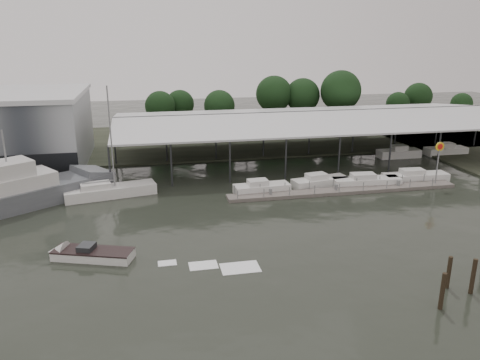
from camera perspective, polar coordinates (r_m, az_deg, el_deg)
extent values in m
plane|color=#242921|center=(43.41, -0.52, -6.94)|extent=(200.00, 200.00, 0.00)
cube|color=#3B4030|center=(83.14, -6.11, 4.82)|extent=(140.00, 30.00, 0.30)
cube|color=#2B2D30|center=(72.11, 8.58, 8.22)|extent=(58.00, 0.40, 0.30)
cylinder|color=#2B2D30|center=(57.56, -15.58, 1.43)|extent=(0.24, 0.24, 5.50)
cylinder|color=#2B2D30|center=(79.94, -14.62, 5.81)|extent=(0.24, 0.24, 5.50)
cylinder|color=#2B2D30|center=(96.13, 22.65, 6.88)|extent=(0.24, 0.24, 5.50)
cube|color=slate|center=(56.64, 12.54, -1.29)|extent=(28.00, 2.00, 0.40)
cylinder|color=gray|center=(51.79, -0.29, -1.92)|extent=(0.10, 0.10, 1.20)
cylinder|color=gray|center=(63.50, 23.04, 0.29)|extent=(0.10, 0.10, 1.20)
cube|color=gray|center=(56.09, 11.64, -0.88)|extent=(0.30, 0.30, 0.70)
cylinder|color=gray|center=(61.79, 22.92, 1.51)|extent=(0.16, 0.16, 5.00)
cylinder|color=yellow|center=(61.22, 23.19, 3.77)|extent=(1.10, 0.12, 1.10)
cylinder|color=red|center=(61.17, 23.22, 3.75)|extent=(0.70, 0.05, 0.70)
cube|color=gray|center=(105.84, 25.04, 7.01)|extent=(10.00, 8.00, 4.00)
cube|color=#595D62|center=(56.02, -24.94, -1.98)|extent=(18.44, 14.88, 2.40)
cube|color=#595D62|center=(59.00, -17.59, 0.77)|extent=(5.67, 5.97, 1.88)
cube|color=silver|center=(55.14, -26.26, -0.49)|extent=(9.69, 8.47, 1.80)
cube|color=silver|center=(54.70, -26.49, 1.21)|extent=(5.75, 5.49, 1.61)
cylinder|color=gray|center=(54.17, -26.82, 3.65)|extent=(0.18, 0.18, 3.50)
cube|color=silver|center=(55.91, -15.46, -1.43)|extent=(10.52, 4.58, 1.40)
cube|color=silver|center=(55.48, -17.20, -0.75)|extent=(3.56, 2.41, 0.80)
cylinder|color=gray|center=(54.37, -15.45, 4.91)|extent=(0.16, 0.16, 11.67)
cylinder|color=gray|center=(55.36, -16.93, -0.22)|extent=(3.45, 0.82, 0.12)
cube|color=silver|center=(41.10, -17.45, -8.70)|extent=(6.89, 4.06, 0.90)
cone|color=silver|center=(42.52, -21.45, -8.23)|extent=(2.17, 2.41, 2.00)
cube|color=black|center=(40.93, -17.50, -8.19)|extent=(6.91, 4.12, 0.12)
cube|color=#2B2D30|center=(41.05, -18.20, -7.80)|extent=(1.59, 1.72, 0.50)
cube|color=white|center=(39.11, -8.86, -9.98)|extent=(2.30, 1.50, 0.04)
cube|color=white|center=(38.42, -4.50, -10.34)|extent=(3.10, 2.00, 0.04)
cube|color=white|center=(37.95, 0.02, -10.65)|extent=(3.90, 2.50, 0.04)
cube|color=silver|center=(55.08, 2.67, -1.08)|extent=(6.70, 2.59, 1.10)
cube|color=silver|center=(54.72, 2.18, -0.32)|extent=(2.39, 1.74, 0.70)
cube|color=silver|center=(58.29, 9.73, -0.29)|extent=(7.39, 3.48, 1.10)
cube|color=silver|center=(57.88, 9.31, 0.44)|extent=(2.74, 2.04, 0.70)
cube|color=silver|center=(59.58, 15.15, -0.26)|extent=(8.44, 2.78, 1.10)
cube|color=silver|center=(59.14, 14.78, 0.45)|extent=(3.01, 1.81, 0.70)
cube|color=silver|center=(63.42, 20.58, 0.27)|extent=(8.38, 2.59, 1.10)
cube|color=silver|center=(62.94, 20.26, 0.95)|extent=(2.97, 1.74, 0.70)
cylinder|color=#2F2617|center=(37.92, 26.48, -10.88)|extent=(0.32, 0.32, 3.30)
cylinder|color=#2F2617|center=(35.10, 23.39, -12.77)|extent=(0.32, 0.32, 3.29)
cylinder|color=#2F2617|center=(38.02, 24.05, -10.64)|extent=(0.32, 0.32, 3.10)
cylinder|color=#2F2215|center=(88.14, -9.60, 6.61)|extent=(0.50, 0.50, 3.92)
sphere|color=#1D3E19|center=(87.57, -9.71, 8.88)|extent=(5.49, 5.49, 5.49)
cylinder|color=#2F2215|center=(91.34, -7.24, 7.05)|extent=(0.50, 0.50, 3.81)
sphere|color=#1D3E19|center=(90.80, -7.32, 9.18)|extent=(5.33, 5.33, 5.33)
cylinder|color=#2F2215|center=(86.70, -2.50, 6.69)|extent=(0.50, 0.50, 4.01)
sphere|color=#1D3E19|center=(86.12, -2.53, 9.06)|extent=(5.62, 5.62, 5.62)
cylinder|color=#2F2215|center=(92.73, 4.10, 7.66)|extent=(0.50, 0.50, 5.00)
sphere|color=#1D3E19|center=(92.10, 4.16, 10.42)|extent=(7.00, 7.00, 7.00)
cylinder|color=#2F2215|center=(93.75, 7.54, 7.59)|extent=(0.50, 0.50, 4.75)
sphere|color=#1D3E19|center=(93.14, 7.65, 10.18)|extent=(6.66, 6.66, 6.66)
cylinder|color=#2F2215|center=(93.45, 11.98, 7.57)|extent=(0.50, 0.50, 5.52)
sphere|color=#1D3E19|center=(92.79, 12.18, 10.59)|extent=(7.72, 7.72, 7.72)
cylinder|color=#2F2215|center=(101.22, 18.53, 7.15)|extent=(0.50, 0.50, 3.33)
sphere|color=#1D3E19|center=(100.79, 18.69, 8.82)|extent=(4.66, 4.66, 4.66)
cylinder|color=#2F2215|center=(105.52, 20.68, 7.51)|extent=(0.50, 0.50, 4.06)
sphere|color=#1D3E19|center=(105.04, 20.89, 9.47)|extent=(5.69, 5.69, 5.69)
cylinder|color=#2F2215|center=(107.91, 25.20, 6.93)|extent=(0.50, 0.50, 3.14)
sphere|color=#1D3E19|center=(107.53, 25.39, 8.40)|extent=(4.39, 4.39, 4.39)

